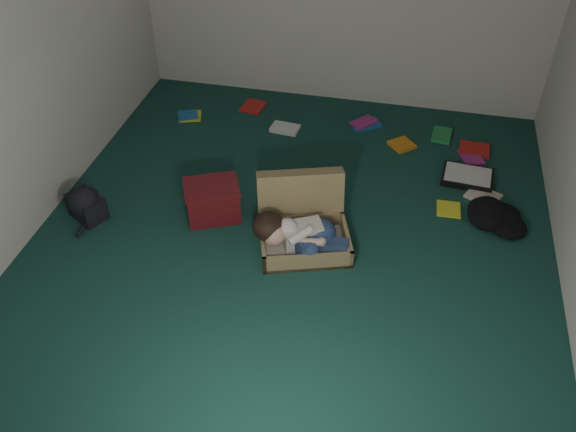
% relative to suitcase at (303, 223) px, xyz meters
% --- Properties ---
extents(floor, '(4.50, 4.50, 0.00)m').
position_rel_suitcase_xyz_m(floor, '(-0.08, -0.02, -0.15)').
color(floor, '#153D33').
rests_on(floor, ground).
extents(wall_front, '(4.50, 0.00, 4.50)m').
position_rel_suitcase_xyz_m(wall_front, '(-0.08, -2.27, 1.15)').
color(wall_front, silver).
rests_on(wall_front, ground).
extents(wall_left, '(0.00, 4.50, 4.50)m').
position_rel_suitcase_xyz_m(wall_left, '(-2.08, -0.02, 1.15)').
color(wall_left, silver).
rests_on(wall_left, ground).
extents(suitcase, '(0.84, 0.83, 0.49)m').
position_rel_suitcase_xyz_m(suitcase, '(0.00, 0.00, 0.00)').
color(suitcase, '#8E784E').
rests_on(suitcase, floor).
extents(person, '(0.75, 0.38, 0.31)m').
position_rel_suitcase_xyz_m(person, '(0.01, -0.17, 0.04)').
color(person, silver).
rests_on(person, suitcase).
extents(maroon_bin, '(0.53, 0.49, 0.30)m').
position_rel_suitcase_xyz_m(maroon_bin, '(-0.76, 0.11, 0.00)').
color(maroon_bin, '#5C1217').
rests_on(maroon_bin, floor).
extents(backpack, '(0.46, 0.44, 0.22)m').
position_rel_suitcase_xyz_m(backpack, '(-1.75, -0.13, -0.04)').
color(backpack, black).
rests_on(backpack, floor).
extents(clothing_pile, '(0.50, 0.45, 0.13)m').
position_rel_suitcase_xyz_m(clothing_pile, '(1.44, 0.53, -0.08)').
color(clothing_pile, black).
rests_on(clothing_pile, floor).
extents(paper_tray, '(0.46, 0.36, 0.06)m').
position_rel_suitcase_xyz_m(paper_tray, '(1.26, 1.06, -0.12)').
color(paper_tray, black).
rests_on(paper_tray, floor).
extents(book_scatter, '(3.08, 1.52, 0.02)m').
position_rel_suitcase_xyz_m(book_scatter, '(0.42, 1.41, -0.14)').
color(book_scatter, yellow).
rests_on(book_scatter, floor).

